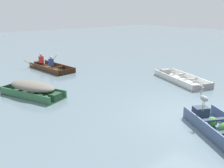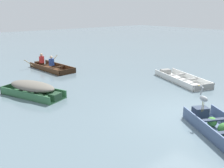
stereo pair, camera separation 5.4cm
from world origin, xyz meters
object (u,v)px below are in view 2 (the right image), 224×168
skiff_green_mid_moored (33,88)px  dinghy_slate_blue_foreground (220,129)px  heron_on_dinghy (203,98)px  skiff_white_near_moored (180,79)px  rowboat_dark_varnish_with_crew (50,67)px

skiff_green_mid_moored → dinghy_slate_blue_foreground: bearing=-67.6°
heron_on_dinghy → skiff_white_near_moored: bearing=42.4°
skiff_white_near_moored → rowboat_dark_varnish_with_crew: size_ratio=1.03×
dinghy_slate_blue_foreground → skiff_green_mid_moored: skiff_green_mid_moored is taller
skiff_white_near_moored → rowboat_dark_varnish_with_crew: rowboat_dark_varnish_with_crew is taller
skiff_green_mid_moored → rowboat_dark_varnish_with_crew: rowboat_dark_varnish_with_crew is taller
skiff_white_near_moored → heron_on_dinghy: size_ratio=4.36×
skiff_white_near_moored → skiff_green_mid_moored: size_ratio=1.18×
skiff_white_near_moored → skiff_green_mid_moored: skiff_green_mid_moored is taller
skiff_green_mid_moored → rowboat_dark_varnish_with_crew: (2.97, 4.29, -0.21)m
skiff_white_near_moored → skiff_green_mid_moored: (-6.97, 2.65, 0.27)m
dinghy_slate_blue_foreground → rowboat_dark_varnish_with_crew: 11.25m
skiff_white_near_moored → rowboat_dark_varnish_with_crew: 8.01m
dinghy_slate_blue_foreground → skiff_white_near_moored: 5.95m
dinghy_slate_blue_foreground → rowboat_dark_varnish_with_crew: bearing=89.5°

